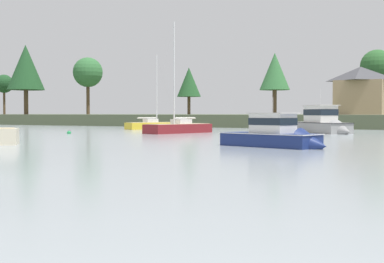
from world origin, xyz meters
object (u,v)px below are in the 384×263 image
sailboat_maroon (179,131)px  sailboat_yellow (153,127)px  cruiser_grey (323,126)px  mooring_buoy_green (69,133)px  mooring_buoy_white (260,129)px  cruiser_navy (279,139)px

sailboat_maroon → sailboat_yellow: bearing=132.1°
sailboat_maroon → cruiser_grey: 16.18m
sailboat_yellow → cruiser_grey: (24.69, -3.90, 0.49)m
sailboat_yellow → mooring_buoy_green: sailboat_yellow is taller
sailboat_yellow → mooring_buoy_green: size_ratio=22.11×
sailboat_yellow → mooring_buoy_white: bearing=19.1°
sailboat_maroon → cruiser_grey: size_ratio=1.33×
cruiser_navy → cruiser_grey: bearing=97.5°
cruiser_navy → mooring_buoy_green: size_ratio=15.83×
cruiser_grey → mooring_buoy_green: cruiser_grey is taller
mooring_buoy_green → sailboat_yellow: bearing=92.1°
cruiser_navy → mooring_buoy_green: cruiser_navy is taller
sailboat_yellow → mooring_buoy_white: 14.84m
cruiser_navy → sailboat_maroon: bearing=133.4°
cruiser_grey → mooring_buoy_green: bearing=-148.7°
cruiser_grey → mooring_buoy_green: 28.09m
sailboat_maroon → mooring_buoy_white: sailboat_maroon is taller
mooring_buoy_white → sailboat_maroon: bearing=-102.4°
sailboat_yellow → cruiser_navy: 41.35m
cruiser_grey → cruiser_navy: cruiser_grey is taller
sailboat_yellow → cruiser_navy: size_ratio=1.40×
sailboat_maroon → cruiser_navy: 25.82m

